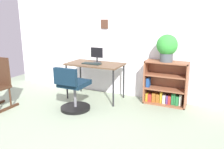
{
  "coord_description": "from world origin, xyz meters",
  "views": [
    {
      "loc": [
        1.82,
        -2.11,
        1.57
      ],
      "look_at": [
        0.2,
        1.42,
        0.6
      ],
      "focal_mm": 36.13,
      "sensor_mm": 36.0,
      "label": 1
    }
  ],
  "objects": [
    {
      "name": "monitor",
      "position": [
        -0.26,
        1.72,
        0.88
      ],
      "size": [
        0.25,
        0.15,
        0.3
      ],
      "color": "#262628",
      "rests_on": "desk"
    },
    {
      "name": "desk",
      "position": [
        -0.27,
        1.66,
        0.66
      ],
      "size": [
        1.09,
        0.58,
        0.72
      ],
      "color": "brown",
      "rests_on": "ground_plane"
    },
    {
      "name": "ground_plane",
      "position": [
        0.0,
        0.0,
        0.0
      ],
      "size": [
        6.24,
        6.24,
        0.0
      ],
      "primitive_type": "plane",
      "color": "gray"
    },
    {
      "name": "wall_back",
      "position": [
        -0.0,
        2.15,
        1.22
      ],
      "size": [
        5.2,
        0.12,
        2.44
      ],
      "color": "white",
      "rests_on": "ground_plane"
    },
    {
      "name": "bookshelf_low",
      "position": [
        1.05,
        1.95,
        0.35
      ],
      "size": [
        0.77,
        0.3,
        0.81
      ],
      "color": "brown",
      "rests_on": "ground_plane"
    },
    {
      "name": "keyboard",
      "position": [
        -0.3,
        1.57,
        0.72
      ],
      "size": [
        0.37,
        0.15,
        0.02
      ],
      "primitive_type": "cube",
      "color": "black",
      "rests_on": "desk"
    },
    {
      "name": "office_chair",
      "position": [
        -0.32,
        0.96,
        0.35
      ],
      "size": [
        0.52,
        0.55,
        0.79
      ],
      "color": "black",
      "rests_on": "ground_plane"
    },
    {
      "name": "potted_plant_on_shelf",
      "position": [
        1.05,
        1.9,
        1.08
      ],
      "size": [
        0.37,
        0.37,
        0.48
      ],
      "color": "#474C51",
      "rests_on": "bookshelf_low"
    }
  ]
}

